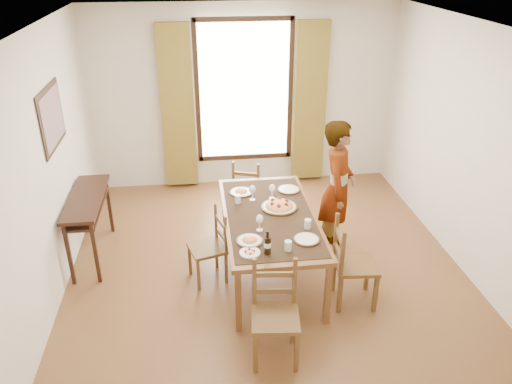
{
  "coord_description": "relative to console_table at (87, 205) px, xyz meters",
  "views": [
    {
      "loc": [
        -0.72,
        -4.69,
        3.4
      ],
      "look_at": [
        -0.13,
        0.07,
        1.0
      ],
      "focal_mm": 35.0,
      "sensor_mm": 36.0,
      "label": 1
    }
  ],
  "objects": [
    {
      "name": "ground",
      "position": [
        2.03,
        -0.6,
        -0.68
      ],
      "size": [
        5.0,
        5.0,
        0.0
      ],
      "primitive_type": "plane",
      "color": "#4B2617",
      "rests_on": "ground"
    },
    {
      "name": "room_shell",
      "position": [
        2.03,
        -0.47,
        0.86
      ],
      "size": [
        4.6,
        5.1,
        2.74
      ],
      "color": "beige",
      "rests_on": "ground"
    },
    {
      "name": "console_table",
      "position": [
        0.0,
        0.0,
        0.0
      ],
      "size": [
        0.38,
        1.2,
        0.8
      ],
      "color": "black",
      "rests_on": "ground"
    },
    {
      "name": "dining_table",
      "position": [
        2.05,
        -0.61,
        0.01
      ],
      "size": [
        0.99,
        1.95,
        0.76
      ],
      "color": "brown",
      "rests_on": "ground"
    },
    {
      "name": "chair_west",
      "position": [
        1.38,
        -0.63,
        -0.29
      ],
      "size": [
        0.46,
        0.46,
        0.84
      ],
      "rotation": [
        0.0,
        0.0,
        -1.28
      ],
      "color": "brown",
      "rests_on": "ground"
    },
    {
      "name": "chair_north",
      "position": [
        1.95,
        0.7,
        -0.28
      ],
      "size": [
        0.49,
        0.49,
        0.88
      ],
      "rotation": [
        0.0,
        0.0,
        2.81
      ],
      "color": "brown",
      "rests_on": "ground"
    },
    {
      "name": "chair_south",
      "position": [
        1.9,
        -1.88,
        -0.24
      ],
      "size": [
        0.46,
        0.46,
        0.95
      ],
      "rotation": [
        0.0,
        0.0,
        -0.1
      ],
      "color": "brown",
      "rests_on": "ground"
    },
    {
      "name": "chair_east",
      "position": [
        2.81,
        -1.22,
        -0.24
      ],
      "size": [
        0.46,
        0.46,
        0.96
      ],
      "rotation": [
        0.0,
        0.0,
        1.48
      ],
      "color": "brown",
      "rests_on": "ground"
    },
    {
      "name": "man",
      "position": [
        2.9,
        -0.23,
        0.15
      ],
      "size": [
        0.86,
        0.79,
        1.66
      ],
      "primitive_type": "imported",
      "rotation": [
        0.0,
        0.0,
        1.22
      ],
      "color": "gray",
      "rests_on": "ground"
    },
    {
      "name": "plate_sw",
      "position": [
        1.77,
        -1.12,
        0.1
      ],
      "size": [
        0.27,
        0.27,
        0.05
      ],
      "primitive_type": null,
      "color": "silver",
      "rests_on": "dining_table"
    },
    {
      "name": "plate_se",
      "position": [
        2.33,
        -1.17,
        0.1
      ],
      "size": [
        0.27,
        0.27,
        0.05
      ],
      "primitive_type": null,
      "color": "silver",
      "rests_on": "dining_table"
    },
    {
      "name": "plate_nw",
      "position": [
        1.79,
        -0.05,
        0.1
      ],
      "size": [
        0.27,
        0.27,
        0.05
      ],
      "primitive_type": null,
      "color": "silver",
      "rests_on": "dining_table"
    },
    {
      "name": "plate_ne",
      "position": [
        2.36,
        -0.05,
        0.1
      ],
      "size": [
        0.27,
        0.27,
        0.05
      ],
      "primitive_type": null,
      "color": "silver",
      "rests_on": "dining_table"
    },
    {
      "name": "pasta_platter",
      "position": [
        2.17,
        -0.47,
        0.12
      ],
      "size": [
        0.4,
        0.4,
        0.1
      ],
      "primitive_type": null,
      "color": "#B52C17",
      "rests_on": "dining_table"
    },
    {
      "name": "caprese_plate",
      "position": [
        1.74,
        -1.33,
        0.09
      ],
      "size": [
        0.2,
        0.2,
        0.04
      ],
      "primitive_type": null,
      "color": "silver",
      "rests_on": "dining_table"
    },
    {
      "name": "wine_glass_a",
      "position": [
        1.89,
        -0.92,
        0.16
      ],
      "size": [
        0.08,
        0.08,
        0.18
      ],
      "primitive_type": null,
      "color": "white",
      "rests_on": "dining_table"
    },
    {
      "name": "wine_glass_b",
      "position": [
        2.13,
        -0.23,
        0.16
      ],
      "size": [
        0.08,
        0.08,
        0.18
      ],
      "primitive_type": null,
      "color": "white",
      "rests_on": "dining_table"
    },
    {
      "name": "wine_glass_c",
      "position": [
        1.9,
        -0.24,
        0.16
      ],
      "size": [
        0.08,
        0.08,
        0.18
      ],
      "primitive_type": null,
      "color": "white",
      "rests_on": "dining_table"
    },
    {
      "name": "tumbler_a",
      "position": [
        2.39,
        -0.94,
        0.12
      ],
      "size": [
        0.07,
        0.07,
        0.1
      ],
      "primitive_type": "cylinder",
      "color": "silver",
      "rests_on": "dining_table"
    },
    {
      "name": "tumbler_b",
      "position": [
        1.73,
        -0.29,
        0.12
      ],
      "size": [
        0.07,
        0.07,
        0.1
      ],
      "primitive_type": "cylinder",
      "color": "silver",
      "rests_on": "dining_table"
    },
    {
      "name": "tumbler_c",
      "position": [
        2.11,
        -1.32,
        0.12
      ],
      "size": [
        0.07,
        0.07,
        0.1
      ],
      "primitive_type": "cylinder",
      "color": "silver",
      "rests_on": "dining_table"
    },
    {
      "name": "wine_bottle",
      "position": [
        1.91,
        -1.35,
        0.2
      ],
      "size": [
        0.07,
        0.07,
        0.25
      ],
      "primitive_type": null,
      "color": "black",
      "rests_on": "dining_table"
    }
  ]
}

